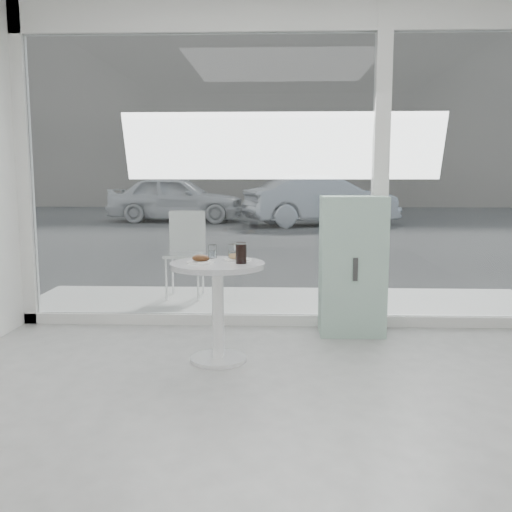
{
  "coord_description": "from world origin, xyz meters",
  "views": [
    {
      "loc": [
        -0.04,
        -2.36,
        1.42
      ],
      "look_at": [
        -0.2,
        1.7,
        0.85
      ],
      "focal_mm": 40.0,
      "sensor_mm": 36.0,
      "label": 1
    }
  ],
  "objects_px": {
    "main_table": "(218,291)",
    "patio_chair": "(186,248)",
    "car_silver": "(321,200)",
    "plate_fritter": "(201,260)",
    "water_tumbler_b": "(233,253)",
    "plate_donut": "(237,258)",
    "mint_cabinet": "(352,266)",
    "cola_glass": "(241,253)",
    "water_tumbler_a": "(212,252)",
    "car_white": "(177,199)"
  },
  "relations": [
    {
      "from": "water_tumbler_a",
      "to": "water_tumbler_b",
      "type": "bearing_deg",
      "value": -24.96
    },
    {
      "from": "mint_cabinet",
      "to": "car_white",
      "type": "distance_m",
      "value": 13.31
    },
    {
      "from": "mint_cabinet",
      "to": "water_tumbler_a",
      "type": "relative_size",
      "value": 11.61
    },
    {
      "from": "mint_cabinet",
      "to": "plate_fritter",
      "type": "relative_size",
      "value": 5.93
    },
    {
      "from": "mint_cabinet",
      "to": "plate_fritter",
      "type": "bearing_deg",
      "value": -145.72
    },
    {
      "from": "plate_fritter",
      "to": "water_tumbler_b",
      "type": "bearing_deg",
      "value": 40.35
    },
    {
      "from": "water_tumbler_a",
      "to": "water_tumbler_b",
      "type": "distance_m",
      "value": 0.19
    },
    {
      "from": "mint_cabinet",
      "to": "patio_chair",
      "type": "bearing_deg",
      "value": 141.42
    },
    {
      "from": "car_silver",
      "to": "water_tumbler_a",
      "type": "bearing_deg",
      "value": 153.71
    },
    {
      "from": "main_table",
      "to": "mint_cabinet",
      "type": "height_order",
      "value": "mint_cabinet"
    },
    {
      "from": "patio_chair",
      "to": "plate_donut",
      "type": "xyz_separation_m",
      "value": [
        0.74,
        -2.05,
        0.19
      ]
    },
    {
      "from": "water_tumbler_a",
      "to": "water_tumbler_b",
      "type": "relative_size",
      "value": 0.88
    },
    {
      "from": "plate_donut",
      "to": "mint_cabinet",
      "type": "bearing_deg",
      "value": 34.89
    },
    {
      "from": "mint_cabinet",
      "to": "cola_glass",
      "type": "bearing_deg",
      "value": -138.01
    },
    {
      "from": "plate_fritter",
      "to": "plate_donut",
      "type": "bearing_deg",
      "value": 32.97
    },
    {
      "from": "plate_fritter",
      "to": "plate_donut",
      "type": "distance_m",
      "value": 0.31
    },
    {
      "from": "main_table",
      "to": "patio_chair",
      "type": "xyz_separation_m",
      "value": [
        -0.6,
        2.18,
        0.05
      ]
    },
    {
      "from": "plate_donut",
      "to": "main_table",
      "type": "bearing_deg",
      "value": -136.94
    },
    {
      "from": "water_tumbler_a",
      "to": "main_table",
      "type": "bearing_deg",
      "value": -74.38
    },
    {
      "from": "plate_fritter",
      "to": "plate_donut",
      "type": "height_order",
      "value": "plate_fritter"
    },
    {
      "from": "car_silver",
      "to": "cola_glass",
      "type": "distance_m",
      "value": 12.49
    },
    {
      "from": "car_white",
      "to": "plate_donut",
      "type": "relative_size",
      "value": 19.53
    },
    {
      "from": "cola_glass",
      "to": "plate_fritter",
      "type": "bearing_deg",
      "value": -179.9
    },
    {
      "from": "mint_cabinet",
      "to": "plate_donut",
      "type": "xyz_separation_m",
      "value": [
        -0.98,
        -0.69,
        0.17
      ]
    },
    {
      "from": "water_tumbler_b",
      "to": "car_white",
      "type": "bearing_deg",
      "value": 101.88
    },
    {
      "from": "main_table",
      "to": "patio_chair",
      "type": "bearing_deg",
      "value": 105.28
    },
    {
      "from": "mint_cabinet",
      "to": "cola_glass",
      "type": "xyz_separation_m",
      "value": [
        -0.95,
        -0.86,
        0.22
      ]
    },
    {
      "from": "main_table",
      "to": "water_tumbler_a",
      "type": "relative_size",
      "value": 7.18
    },
    {
      "from": "main_table",
      "to": "mint_cabinet",
      "type": "relative_size",
      "value": 0.62
    },
    {
      "from": "patio_chair",
      "to": "water_tumbler_b",
      "type": "distance_m",
      "value": 2.16
    },
    {
      "from": "water_tumbler_b",
      "to": "cola_glass",
      "type": "xyz_separation_m",
      "value": [
        0.08,
        -0.19,
        0.02
      ]
    },
    {
      "from": "plate_donut",
      "to": "cola_glass",
      "type": "bearing_deg",
      "value": -76.91
    },
    {
      "from": "patio_chair",
      "to": "car_silver",
      "type": "bearing_deg",
      "value": 78.27
    },
    {
      "from": "mint_cabinet",
      "to": "water_tumbler_b",
      "type": "height_order",
      "value": "mint_cabinet"
    },
    {
      "from": "patio_chair",
      "to": "cola_glass",
      "type": "distance_m",
      "value": 2.37
    },
    {
      "from": "car_silver",
      "to": "water_tumbler_a",
      "type": "xyz_separation_m",
      "value": [
        -1.78,
        -12.12,
        0.09
      ]
    },
    {
      "from": "plate_fritter",
      "to": "patio_chair",
      "type": "bearing_deg",
      "value": 102.08
    },
    {
      "from": "patio_chair",
      "to": "plate_fritter",
      "type": "relative_size",
      "value": 4.63
    },
    {
      "from": "patio_chair",
      "to": "plate_donut",
      "type": "relative_size",
      "value": 4.49
    },
    {
      "from": "car_silver",
      "to": "plate_fritter",
      "type": "xyz_separation_m",
      "value": [
        -1.83,
        -12.39,
        0.07
      ]
    },
    {
      "from": "main_table",
      "to": "car_silver",
      "type": "height_order",
      "value": "car_silver"
    },
    {
      "from": "car_white",
      "to": "water_tumbler_a",
      "type": "distance_m",
      "value": 13.59
    },
    {
      "from": "plate_fritter",
      "to": "plate_donut",
      "type": "xyz_separation_m",
      "value": [
        0.26,
        0.17,
        -0.01
      ]
    },
    {
      "from": "plate_donut",
      "to": "patio_chair",
      "type": "bearing_deg",
      "value": 109.81
    },
    {
      "from": "plate_fritter",
      "to": "water_tumbler_b",
      "type": "relative_size",
      "value": 1.72
    },
    {
      "from": "main_table",
      "to": "plate_donut",
      "type": "relative_size",
      "value": 3.56
    },
    {
      "from": "patio_chair",
      "to": "car_silver",
      "type": "relative_size",
      "value": 0.22
    },
    {
      "from": "plate_donut",
      "to": "water_tumbler_b",
      "type": "distance_m",
      "value": 0.05
    },
    {
      "from": "plate_fritter",
      "to": "cola_glass",
      "type": "distance_m",
      "value": 0.31
    },
    {
      "from": "car_white",
      "to": "plate_fritter",
      "type": "distance_m",
      "value": 13.85
    }
  ]
}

